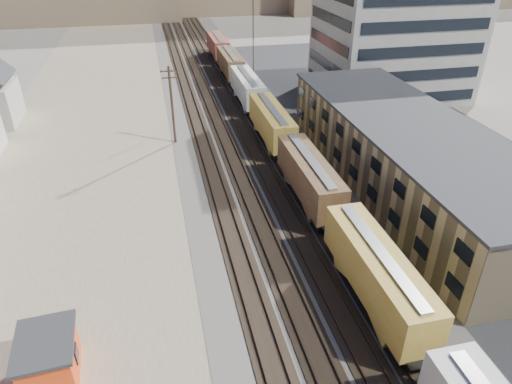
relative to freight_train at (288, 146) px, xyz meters
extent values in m
cube|color=#4C4742|center=(-3.80, 18.27, -2.76)|extent=(18.00, 200.00, 0.06)
cube|color=#7E6856|center=(-23.80, 8.27, -2.78)|extent=(24.00, 180.00, 0.03)
cube|color=#232326|center=(18.20, 3.27, -2.77)|extent=(26.00, 120.00, 0.04)
cube|color=black|center=(-8.80, 18.27, -2.69)|extent=(2.60, 200.00, 0.08)
cube|color=#38281E|center=(-9.52, 18.27, -2.57)|extent=(0.08, 200.00, 0.16)
cube|color=#38281E|center=(-8.08, 18.27, -2.57)|extent=(0.08, 200.00, 0.16)
cube|color=black|center=(-5.80, 18.27, -2.69)|extent=(2.60, 200.00, 0.08)
cube|color=#38281E|center=(-6.52, 18.27, -2.57)|extent=(0.08, 200.00, 0.16)
cube|color=#38281E|center=(-5.08, 18.27, -2.57)|extent=(0.08, 200.00, 0.16)
cube|color=black|center=(-2.80, 18.27, -2.69)|extent=(2.60, 200.00, 0.08)
cube|color=#38281E|center=(-3.52, 18.27, -2.57)|extent=(0.08, 200.00, 0.16)
cube|color=#38281E|center=(-2.08, 18.27, -2.57)|extent=(0.08, 200.00, 0.16)
cube|color=black|center=(0.00, 18.27, -2.69)|extent=(2.60, 200.00, 0.08)
cube|color=#38281E|center=(-0.72, 18.27, -2.57)|extent=(0.08, 200.00, 0.16)
cube|color=#38281E|center=(0.72, 18.27, -2.57)|extent=(0.08, 200.00, 0.16)
cube|color=black|center=(0.00, -27.87, -2.04)|extent=(2.20, 2.20, 0.90)
cube|color=black|center=(0.00, -17.72, -2.04)|extent=(2.20, 2.20, 0.90)
cube|color=#B18E2E|center=(0.00, -22.80, 0.11)|extent=(3.00, 13.34, 3.40)
cube|color=#B7B7B2|center=(0.00, -22.80, 1.89)|extent=(0.90, 12.32, 0.16)
cube|color=black|center=(0.00, -12.68, -2.04)|extent=(2.20, 2.20, 0.90)
cube|color=black|center=(0.00, -2.53, -2.04)|extent=(2.20, 2.20, 0.90)
cube|color=#49311F|center=(0.00, -7.60, 0.11)|extent=(3.00, 13.34, 3.40)
cube|color=#B7B7B2|center=(0.00, -7.60, 1.89)|extent=(0.90, 12.33, 0.16)
cube|color=black|center=(0.00, 2.52, -2.04)|extent=(2.20, 2.20, 0.90)
cube|color=black|center=(0.00, 12.68, -2.04)|extent=(2.20, 2.20, 0.90)
cube|color=#B18E2E|center=(0.00, 7.60, 0.11)|extent=(3.00, 13.34, 3.40)
cube|color=#B7B7B2|center=(0.00, 7.60, 1.89)|extent=(0.90, 12.33, 0.16)
cube|color=black|center=(0.00, 17.73, -2.04)|extent=(2.20, 2.20, 0.90)
cube|color=black|center=(0.00, 27.88, -2.04)|extent=(2.20, 2.20, 0.90)
cube|color=silver|center=(0.00, 22.80, 0.11)|extent=(3.00, 13.34, 3.40)
cube|color=#B7B7B2|center=(0.00, 22.80, 1.89)|extent=(0.90, 12.33, 0.16)
cube|color=black|center=(0.00, 32.92, -2.04)|extent=(2.20, 2.20, 0.90)
cube|color=black|center=(0.00, 43.07, -2.04)|extent=(2.20, 2.20, 0.90)
cube|color=#49311F|center=(0.00, 38.00, 0.11)|extent=(3.00, 13.34, 3.40)
cube|color=#B7B7B2|center=(0.00, 38.00, 1.89)|extent=(0.90, 12.32, 0.16)
cube|color=black|center=(0.00, 48.12, -2.04)|extent=(2.20, 2.20, 0.90)
cube|color=black|center=(0.00, 58.27, -2.04)|extent=(2.20, 2.20, 0.90)
cube|color=brown|center=(0.00, 53.20, 0.11)|extent=(3.00, 13.34, 3.40)
cube|color=#B7B7B2|center=(0.00, 53.20, 1.89)|extent=(0.90, 12.32, 0.16)
cube|color=tan|center=(11.20, -6.73, 0.71)|extent=(12.00, 40.00, 7.00)
cube|color=#2D2D30|center=(11.20, -6.73, 4.31)|extent=(12.40, 40.40, 0.30)
cube|color=black|center=(5.15, -6.73, -0.59)|extent=(0.12, 36.00, 1.20)
cube|color=black|center=(5.15, -6.73, 2.41)|extent=(0.12, 36.00, 1.20)
cube|color=#9E998E|center=(24.20, 23.27, 6.21)|extent=(22.00, 18.00, 18.00)
cube|color=black|center=(13.15, 23.27, 6.21)|extent=(0.12, 16.00, 16.00)
cube|color=black|center=(24.20, 14.22, 6.21)|extent=(20.00, 0.12, 16.00)
cylinder|color=#382619|center=(-12.30, 10.27, 2.21)|extent=(0.32, 0.32, 10.00)
cube|color=#382619|center=(-12.30, 10.27, 6.61)|extent=(2.20, 0.14, 0.14)
cube|color=#382619|center=(-12.30, 10.27, 5.81)|extent=(1.90, 0.14, 0.14)
cylinder|color=black|center=(-11.70, 10.27, 6.76)|extent=(0.08, 0.08, 0.22)
cylinder|color=black|center=(2.20, 28.27, 6.21)|extent=(0.16, 0.16, 18.00)
cube|color=#ED4516|center=(-22.36, -24.61, -1.28)|extent=(3.31, 4.25, 3.04)
cube|color=#2D2D30|center=(-22.36, -24.61, 0.34)|extent=(3.74, 4.68, 0.25)
cube|color=black|center=(-20.80, -24.50, -1.17)|extent=(0.17, 1.02, 1.01)
imported|color=#171F51|center=(17.83, 22.86, -2.13)|extent=(4.90, 4.98, 1.33)
imported|color=white|center=(25.12, 19.17, -2.13)|extent=(2.91, 4.20, 1.33)
camera|label=1|loc=(-14.27, -45.87, 21.62)|focal=32.00mm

